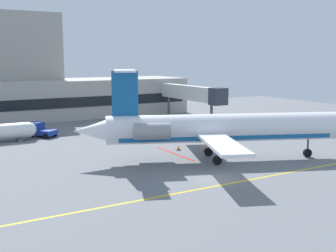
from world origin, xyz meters
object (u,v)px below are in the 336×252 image
belt_loader (195,131)px  fuel_tank (4,132)px  pushback_tractor (136,127)px  regional_jet (219,128)px  baggage_tug (41,130)px

belt_loader → fuel_tank: 24.50m
pushback_tractor → fuel_tank: 17.30m
regional_jet → pushback_tractor: 18.62m
pushback_tractor → fuel_tank: (-17.07, 2.83, 0.42)m
regional_jet → baggage_tug: bearing=119.5°
belt_loader → fuel_tank: bearing=156.2°
regional_jet → belt_loader: 12.57m
regional_jet → baggage_tug: regional_jet is taller
regional_jet → fuel_tank: size_ratio=3.57×
regional_jet → fuel_tank: bearing=129.7°
regional_jet → pushback_tractor: size_ratio=8.47×
belt_loader → regional_jet: bearing=-112.5°
pushback_tractor → regional_jet: bearing=-88.1°
baggage_tug → pushback_tractor: 12.85m
belt_loader → baggage_tug: bearing=147.3°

